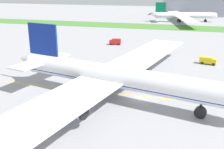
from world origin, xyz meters
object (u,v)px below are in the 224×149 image
airliner_foreground (112,76)px  service_truck_baggage_loader (115,42)px  service_truck_fuel_bowser (208,60)px  parked_airliner_far_left (183,15)px

airliner_foreground → service_truck_baggage_loader: bearing=103.9°
airliner_foreground → service_truck_fuel_bowser: 44.64m
service_truck_baggage_loader → service_truck_fuel_bowser: (38.99, -22.67, -0.09)m
service_truck_baggage_loader → parked_airliner_far_left: (27.84, 90.53, 3.30)m
airliner_foreground → parked_airliner_far_left: bearing=85.1°
airliner_foreground → service_truck_baggage_loader: airliner_foreground is taller
service_truck_baggage_loader → parked_airliner_far_left: 94.77m
airliner_foreground → service_truck_baggage_loader: (-14.89, 59.99, -4.19)m
airliner_foreground → service_truck_baggage_loader: size_ratio=17.67×
service_truck_baggage_loader → parked_airliner_far_left: size_ratio=0.07×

